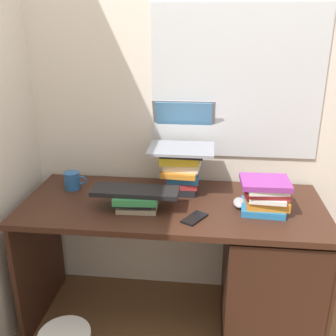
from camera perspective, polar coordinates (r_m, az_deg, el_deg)
The scene contains 11 objects.
ground_plane at distance 2.40m, azimuth 0.59°, elevation -20.94°, with size 6.00×6.00×0.00m, color brown.
wall_back at distance 2.17m, azimuth 1.78°, elevation 12.87°, with size 6.00×0.06×2.60m.
desk at distance 2.14m, azimuth 11.25°, elevation -13.73°, with size 1.51×0.63×0.73m.
book_stack_tall at distance 2.07m, azimuth 1.89°, elevation -0.38°, with size 0.23×0.19×0.23m.
book_stack_keyboard_riser at distance 1.93m, azimuth -4.60°, elevation -4.67°, with size 0.22×0.19×0.08m.
book_stack_side at distance 1.93m, azimuth 13.92°, elevation -3.89°, with size 0.23×0.21×0.17m.
laptop at distance 2.09m, azimuth 2.10°, elevation 4.68°, with size 0.34×0.35×0.23m.
keyboard at distance 1.91m, azimuth -4.76°, elevation -3.34°, with size 0.42×0.14×0.02m, color black.
computer_mouse at distance 1.98m, azimuth 10.30°, elevation -4.96°, with size 0.06×0.10×0.04m, color #A5A8AD.
mug at distance 2.20m, azimuth -13.67°, elevation -1.79°, with size 0.12×0.08×0.09m.
cell_phone at distance 1.84m, azimuth 3.86°, elevation -7.25°, with size 0.07×0.14×0.01m, color black.
Camera 1 is at (0.17, -1.79, 1.59)m, focal length 42.11 mm.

